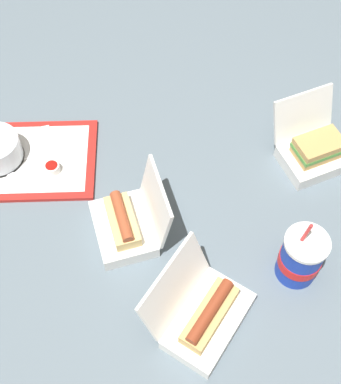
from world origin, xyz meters
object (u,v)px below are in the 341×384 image
food_tray (27,160)px  ketchup_cup (52,168)px  soda_cup_back (301,257)px  clamshell_hotdog_corner (205,315)px  plastic_fork (28,175)px  clamshell_hotdog_left (127,223)px  clamshell_sandwich_center (314,150)px

food_tray → ketchup_cup: 0.09m
food_tray → soda_cup_back: bearing=142.1°
ketchup_cup → clamshell_hotdog_corner: size_ratio=0.15×
plastic_fork → clamshell_hotdog_left: (-0.23, 0.21, 0.03)m
clamshell_hotdog_left → clamshell_sandwich_center: bearing=-168.0°
clamshell_hotdog_left → soda_cup_back: 0.41m
food_tray → plastic_fork: size_ratio=3.74×
clamshell_hotdog_left → soda_cup_back: soda_cup_back is taller
plastic_fork → soda_cup_back: soda_cup_back is taller
clamshell_hotdog_corner → soda_cup_back: bearing=-163.3°
food_tray → soda_cup_back: soda_cup_back is taller
clamshell_hotdog_left → clamshell_hotdog_corner: bearing=115.4°
clamshell_hotdog_left → ketchup_cup: bearing=-53.2°
clamshell_sandwich_center → soda_cup_back: (0.15, 0.30, 0.03)m
clamshell_sandwich_center → clamshell_hotdog_corner: 0.54m
soda_cup_back → ketchup_cup: bearing=-37.6°
food_tray → clamshell_hotdog_left: 0.36m
ketchup_cup → soda_cup_back: 0.67m
clamshell_sandwich_center → ketchup_cup: bearing=-8.8°
clamshell_hotdog_corner → soda_cup_back: 0.25m
soda_cup_back → clamshell_hotdog_left: bearing=-27.5°
plastic_fork → clamshell_sandwich_center: clamshell_sandwich_center is taller
clamshell_hotdog_left → soda_cup_back: size_ratio=0.91×
clamshell_hotdog_left → clamshell_hotdog_corner: (-0.12, 0.26, -0.00)m
food_tray → soda_cup_back: 0.76m
food_tray → plastic_fork: plastic_fork is taller
plastic_fork → clamshell_hotdog_corner: 0.59m
plastic_fork → clamshell_hotdog_left: bearing=151.9°
clamshell_hotdog_left → clamshell_hotdog_corner: 0.29m
ketchup_cup → clamshell_hotdog_left: 0.27m
clamshell_sandwich_center → food_tray: bearing=-12.1°
clamshell_sandwich_center → clamshell_hotdog_corner: size_ratio=0.76×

